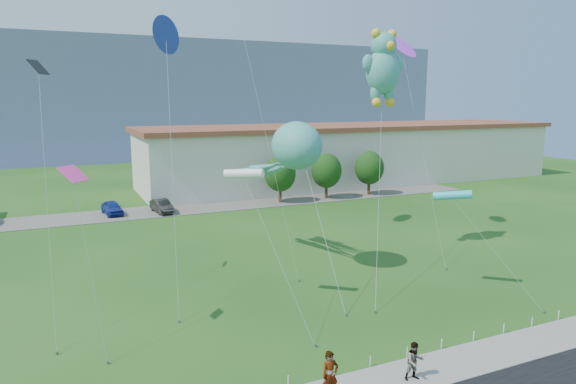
# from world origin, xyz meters

# --- Properties ---
(ground) EXTENTS (160.00, 160.00, 0.00)m
(ground) POSITION_xyz_m (0.00, 0.00, 0.00)
(ground) COLOR #1C4C15
(ground) RESTS_ON ground
(sidewalk) EXTENTS (80.00, 2.50, 0.10)m
(sidewalk) POSITION_xyz_m (0.00, -2.75, 0.05)
(sidewalk) COLOR gray
(sidewalk) RESTS_ON ground
(parking_strip) EXTENTS (70.00, 6.00, 0.06)m
(parking_strip) POSITION_xyz_m (0.00, 35.00, 0.03)
(parking_strip) COLOR #59544C
(parking_strip) RESTS_ON ground
(hill_ridge) EXTENTS (160.00, 50.00, 25.00)m
(hill_ridge) POSITION_xyz_m (0.00, 120.00, 12.50)
(hill_ridge) COLOR slate
(hill_ridge) RESTS_ON ground
(warehouse) EXTENTS (61.00, 15.00, 8.20)m
(warehouse) POSITION_xyz_m (26.00, 44.00, 4.12)
(warehouse) COLOR beige
(warehouse) RESTS_ON ground
(rope_fence) EXTENTS (26.05, 0.05, 0.50)m
(rope_fence) POSITION_xyz_m (0.00, -1.30, 0.25)
(rope_fence) COLOR white
(rope_fence) RESTS_ON ground
(tree_near) EXTENTS (3.60, 3.60, 5.47)m
(tree_near) POSITION_xyz_m (10.00, 34.00, 3.39)
(tree_near) COLOR #3F2B19
(tree_near) RESTS_ON ground
(tree_mid) EXTENTS (3.60, 3.60, 5.47)m
(tree_mid) POSITION_xyz_m (16.00, 34.00, 3.39)
(tree_mid) COLOR #3F2B19
(tree_mid) RESTS_ON ground
(tree_far) EXTENTS (3.60, 3.60, 5.47)m
(tree_far) POSITION_xyz_m (22.00, 34.00, 3.39)
(tree_far) COLOR #3F2B19
(tree_far) RESTS_ON ground
(pedestrian_left) EXTENTS (0.73, 0.49, 1.96)m
(pedestrian_left) POSITION_xyz_m (-3.91, -2.86, 1.08)
(pedestrian_left) COLOR gray
(pedestrian_left) RESTS_ON sidewalk
(pedestrian_right) EXTENTS (0.90, 0.75, 1.64)m
(pedestrian_right) POSITION_xyz_m (-0.02, -3.10, 0.92)
(pedestrian_right) COLOR gray
(pedestrian_right) RESTS_ON sidewalk
(parked_car_blue) EXTENTS (2.14, 4.20, 1.37)m
(parked_car_blue) POSITION_xyz_m (-8.21, 35.40, 0.74)
(parked_car_blue) COLOR navy
(parked_car_blue) RESTS_ON parking_strip
(parked_car_black) EXTENTS (1.98, 4.26, 1.35)m
(parked_car_black) POSITION_xyz_m (-3.38, 34.22, 0.74)
(parked_car_black) COLOR black
(parked_car_black) RESTS_ON parking_strip
(octopus_kite) EXTENTS (3.12, 14.23, 10.30)m
(octopus_kite) POSITION_xyz_m (1.21, 12.25, 8.04)
(octopus_kite) COLOR teal
(octopus_kite) RESTS_ON ground
(teddy_bear_kite) EXTENTS (8.12, 10.36, 16.61)m
(teddy_bear_kite) POSITION_xyz_m (8.80, 12.65, 14.03)
(teddy_bear_kite) COLOR teal
(teddy_bear_kite) RESTS_ON ground
(small_kite_purple) EXTENTS (3.14, 9.77, 16.75)m
(small_kite_purple) POSITION_xyz_m (13.23, 16.41, 15.68)
(small_kite_purple) COLOR #AF38E3
(small_kite_purple) RESTS_ON ground
(small_kite_cyan) EXTENTS (3.06, 5.85, 6.52)m
(small_kite_cyan) POSITION_xyz_m (8.24, 4.21, 6.04)
(small_kite_cyan) COLOR #2DBFCD
(small_kite_cyan) RESTS_ON ground
(small_kite_pink) EXTENTS (1.46, 3.49, 8.72)m
(small_kite_pink) POSITION_xyz_m (-12.29, 6.26, 7.51)
(small_kite_pink) COLOR #FE389A
(small_kite_pink) RESTS_ON ground
(small_kite_white) EXTENTS (1.72, 7.03, 8.14)m
(small_kite_white) POSITION_xyz_m (-3.79, 7.14, 7.65)
(small_kite_white) COLOR white
(small_kite_white) RESTS_ON ground
(small_kite_black) EXTENTS (1.29, 9.48, 13.94)m
(small_kite_black) POSITION_xyz_m (-13.61, 13.26, 11.74)
(small_kite_black) COLOR black
(small_kite_black) RESTS_ON ground
(small_kite_blue) EXTENTS (2.85, 10.47, 16.55)m
(small_kite_blue) POSITION_xyz_m (-5.87, 16.22, 15.48)
(small_kite_blue) COLOR #2736DD
(small_kite_blue) RESTS_ON ground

